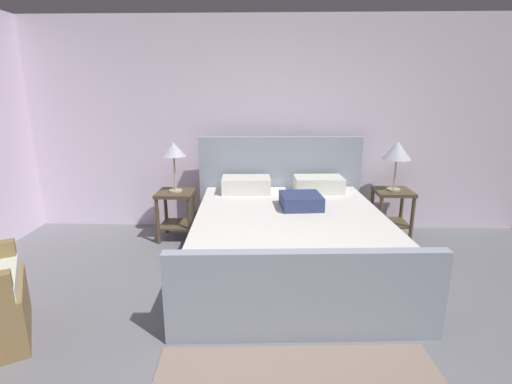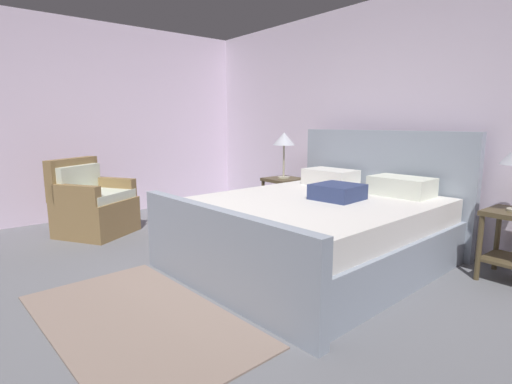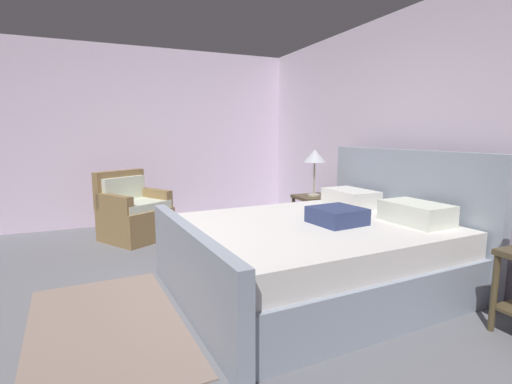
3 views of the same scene
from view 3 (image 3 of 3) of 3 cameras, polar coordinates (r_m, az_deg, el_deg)
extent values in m
cube|color=slate|center=(3.24, -18.45, -17.33)|extent=(6.33, 5.74, 0.02)
cube|color=white|center=(4.28, 23.73, 7.31)|extent=(6.45, 0.12, 2.67)
cube|color=white|center=(6.15, -21.83, 7.65)|extent=(0.12, 5.86, 2.67)
cube|color=#96A1B1|center=(3.51, 8.32, -11.20)|extent=(2.01, 2.22, 0.40)
cube|color=#96A1B1|center=(4.12, 21.30, -2.68)|extent=(2.02, 0.21, 1.23)
cube|color=#96A1B1|center=(2.99, -9.78, -11.75)|extent=(2.02, 0.21, 0.70)
cube|color=white|center=(3.41, 8.44, -6.30)|extent=(1.92, 2.16, 0.22)
cube|color=white|center=(4.17, 13.98, -0.90)|extent=(0.58, 0.39, 0.18)
cube|color=white|center=(3.58, 22.87, -2.92)|extent=(0.58, 0.39, 0.18)
cube|color=navy|center=(3.36, 12.04, -3.48)|extent=(0.44, 0.44, 0.14)
cylinder|color=brown|center=(3.24, 32.12, -12.73)|extent=(0.04, 0.04, 0.56)
cube|color=brown|center=(4.94, 8.65, -0.79)|extent=(0.44, 0.44, 0.04)
cube|color=brown|center=(5.02, 8.54, -5.30)|extent=(0.40, 0.40, 0.02)
cylinder|color=brown|center=(5.06, 5.60, -3.96)|extent=(0.04, 0.04, 0.56)
cylinder|color=brown|center=(4.74, 7.83, -4.88)|extent=(0.04, 0.04, 0.56)
cylinder|color=brown|center=(5.25, 9.23, -3.57)|extent=(0.04, 0.04, 0.56)
cylinder|color=brown|center=(4.94, 11.61, -4.41)|extent=(0.04, 0.04, 0.56)
cylinder|color=#B7B293|center=(4.93, 8.66, -0.45)|extent=(0.16, 0.16, 0.02)
cylinder|color=#B7B293|center=(4.90, 8.72, 2.04)|extent=(0.02, 0.02, 0.41)
cone|color=silver|center=(4.88, 8.79, 5.39)|extent=(0.29, 0.29, 0.16)
cube|color=olive|center=(5.28, -17.55, -4.59)|extent=(0.99, 0.99, 0.42)
cube|color=silver|center=(5.22, -17.68, -1.81)|extent=(0.91, 0.91, 0.10)
cube|color=olive|center=(5.44, -19.76, 0.53)|extent=(0.48, 0.68, 0.48)
cube|color=silver|center=(5.37, -19.19, 0.20)|extent=(0.40, 0.57, 0.36)
cube|color=olive|center=(5.04, -20.51, -1.64)|extent=(0.60, 0.42, 0.22)
cube|color=olive|center=(5.40, -15.10, -0.71)|extent=(0.60, 0.42, 0.22)
cube|color=gray|center=(3.12, -21.60, -18.29)|extent=(1.90, 1.13, 0.01)
camera|label=1|loc=(3.53, -55.34, 11.20)|focal=26.56mm
camera|label=2|loc=(0.98, -90.48, -4.69)|focal=27.65mm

